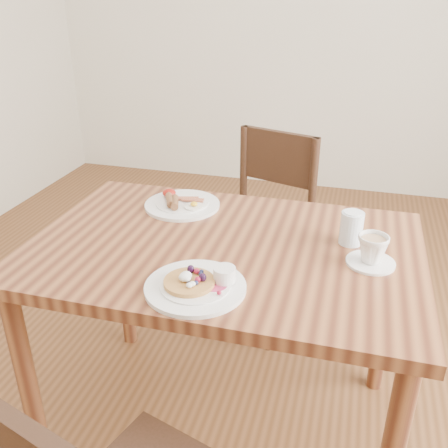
# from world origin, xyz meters

# --- Properties ---
(ground) EXTENTS (5.00, 5.00, 0.00)m
(ground) POSITION_xyz_m (0.00, 0.00, 0.00)
(ground) COLOR #5A3419
(ground) RESTS_ON ground
(dining_table) EXTENTS (1.20, 0.80, 0.75)m
(dining_table) POSITION_xyz_m (0.00, 0.00, 0.65)
(dining_table) COLOR brown
(dining_table) RESTS_ON ground
(chair_far) EXTENTS (0.53, 0.53, 0.88)m
(chair_far) POSITION_xyz_m (-0.02, 0.73, 0.49)
(chair_far) COLOR #381E14
(chair_far) RESTS_ON ground
(pancake_plate) EXTENTS (0.27, 0.27, 0.06)m
(pancake_plate) POSITION_xyz_m (-0.00, -0.26, 0.76)
(pancake_plate) COLOR white
(pancake_plate) RESTS_ON dining_table
(breakfast_plate) EXTENTS (0.27, 0.27, 0.04)m
(breakfast_plate) POSITION_xyz_m (-0.23, 0.24, 0.76)
(breakfast_plate) COLOR white
(breakfast_plate) RESTS_ON dining_table
(teacup_saucer) EXTENTS (0.14, 0.14, 0.09)m
(teacup_saucer) POSITION_xyz_m (0.44, -0.00, 0.79)
(teacup_saucer) COLOR white
(teacup_saucer) RESTS_ON dining_table
(water_glass) EXTENTS (0.07, 0.07, 0.10)m
(water_glass) POSITION_xyz_m (0.37, 0.11, 0.80)
(water_glass) COLOR silver
(water_glass) RESTS_ON dining_table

